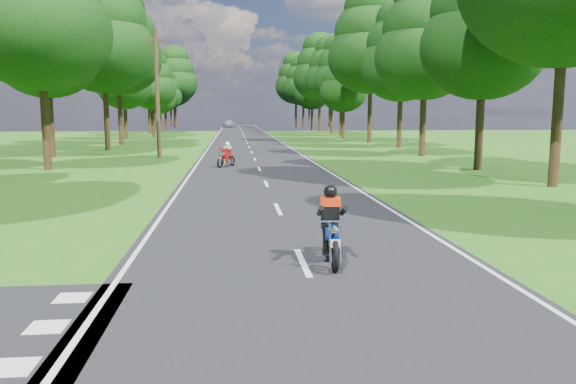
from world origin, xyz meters
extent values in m
plane|color=#225F15|center=(0.00, 0.00, 0.00)|extent=(160.00, 160.00, 0.00)
cube|color=black|center=(0.00, 50.00, 0.01)|extent=(7.00, 140.00, 0.02)
cube|color=silver|center=(0.00, 2.00, 0.02)|extent=(0.12, 2.00, 0.01)
cube|color=silver|center=(0.00, 8.00, 0.02)|extent=(0.12, 2.00, 0.01)
cube|color=silver|center=(0.00, 14.00, 0.02)|extent=(0.12, 2.00, 0.01)
cube|color=silver|center=(0.00, 20.00, 0.02)|extent=(0.12, 2.00, 0.01)
cube|color=silver|center=(0.00, 26.00, 0.02)|extent=(0.12, 2.00, 0.01)
cube|color=silver|center=(0.00, 32.00, 0.02)|extent=(0.12, 2.00, 0.01)
cube|color=silver|center=(0.00, 38.00, 0.02)|extent=(0.12, 2.00, 0.01)
cube|color=silver|center=(0.00, 44.00, 0.02)|extent=(0.12, 2.00, 0.01)
cube|color=silver|center=(0.00, 50.00, 0.02)|extent=(0.12, 2.00, 0.01)
cube|color=silver|center=(0.00, 56.00, 0.02)|extent=(0.12, 2.00, 0.01)
cube|color=silver|center=(0.00, 62.00, 0.02)|extent=(0.12, 2.00, 0.01)
cube|color=silver|center=(0.00, 68.00, 0.02)|extent=(0.12, 2.00, 0.01)
cube|color=silver|center=(0.00, 74.00, 0.02)|extent=(0.12, 2.00, 0.01)
cube|color=silver|center=(0.00, 80.00, 0.02)|extent=(0.12, 2.00, 0.01)
cube|color=silver|center=(0.00, 86.00, 0.02)|extent=(0.12, 2.00, 0.01)
cube|color=silver|center=(0.00, 92.00, 0.02)|extent=(0.12, 2.00, 0.01)
cube|color=silver|center=(0.00, 98.00, 0.02)|extent=(0.12, 2.00, 0.01)
cube|color=silver|center=(0.00, 104.00, 0.02)|extent=(0.12, 2.00, 0.01)
cube|color=silver|center=(0.00, 110.00, 0.02)|extent=(0.12, 2.00, 0.01)
cube|color=silver|center=(0.00, 116.00, 0.02)|extent=(0.12, 2.00, 0.01)
cube|color=silver|center=(-3.30, 50.00, 0.02)|extent=(0.10, 140.00, 0.01)
cube|color=silver|center=(3.30, 50.00, 0.02)|extent=(0.10, 140.00, 0.01)
cube|color=silver|center=(-3.80, -2.10, 0.02)|extent=(0.50, 0.50, 0.01)
cube|color=silver|center=(-3.80, -0.90, 0.02)|extent=(0.50, 0.50, 0.01)
cube|color=silver|center=(-3.80, 0.30, 0.02)|extent=(0.50, 0.50, 0.01)
cylinder|color=black|center=(-10.57, 20.76, 1.96)|extent=(0.40, 0.40, 3.91)
ellipsoid|color=black|center=(-10.57, 20.76, 6.78)|extent=(6.85, 6.85, 5.82)
cylinder|color=black|center=(-12.94, 29.18, 1.90)|extent=(0.40, 0.40, 3.79)
ellipsoid|color=black|center=(-12.94, 29.18, 6.57)|extent=(6.64, 6.64, 5.64)
ellipsoid|color=black|center=(-12.94, 29.18, 8.41)|extent=(5.69, 5.69, 4.84)
cylinder|color=black|center=(-10.82, 35.60, 2.16)|extent=(0.40, 0.40, 4.32)
ellipsoid|color=black|center=(-10.82, 35.60, 7.47)|extent=(7.56, 7.56, 6.42)
ellipsoid|color=black|center=(-10.82, 35.60, 9.58)|extent=(6.48, 6.48, 5.51)
cylinder|color=black|center=(-11.26, 43.10, 2.20)|extent=(0.40, 0.40, 4.40)
ellipsoid|color=black|center=(-11.26, 43.10, 7.62)|extent=(7.71, 7.71, 6.55)
ellipsoid|color=black|center=(-11.26, 43.10, 9.77)|extent=(6.60, 6.60, 5.61)
ellipsoid|color=black|center=(-11.26, 43.10, 11.92)|extent=(4.95, 4.95, 4.21)
cylinder|color=black|center=(-12.61, 52.78, 1.60)|extent=(0.40, 0.40, 3.20)
ellipsoid|color=black|center=(-12.61, 52.78, 5.54)|extent=(5.60, 5.60, 4.76)
ellipsoid|color=black|center=(-12.61, 52.78, 7.10)|extent=(4.80, 4.80, 4.08)
ellipsoid|color=black|center=(-12.61, 52.78, 8.66)|extent=(3.60, 3.60, 3.06)
cylinder|color=black|center=(-10.75, 60.15, 1.61)|extent=(0.40, 0.40, 3.22)
ellipsoid|color=black|center=(-10.75, 60.15, 5.58)|extent=(5.64, 5.64, 4.79)
ellipsoid|color=black|center=(-10.75, 60.15, 7.15)|extent=(4.83, 4.83, 4.11)
ellipsoid|color=black|center=(-10.75, 60.15, 8.72)|extent=(3.62, 3.62, 3.08)
cylinder|color=black|center=(-12.29, 67.91, 1.80)|extent=(0.40, 0.40, 3.61)
ellipsoid|color=black|center=(-12.29, 67.91, 6.25)|extent=(6.31, 6.31, 5.37)
ellipsoid|color=black|center=(-12.29, 67.91, 8.01)|extent=(5.41, 5.41, 4.60)
ellipsoid|color=black|center=(-12.29, 67.91, 9.76)|extent=(4.06, 4.06, 3.45)
cylinder|color=black|center=(-11.94, 75.74, 1.33)|extent=(0.40, 0.40, 2.67)
ellipsoid|color=black|center=(-11.94, 75.74, 4.62)|extent=(4.67, 4.67, 3.97)
ellipsoid|color=black|center=(-11.94, 75.74, 5.92)|extent=(4.00, 4.00, 3.40)
ellipsoid|color=black|center=(-11.94, 75.74, 7.22)|extent=(3.00, 3.00, 2.55)
cylinder|color=black|center=(-12.18, 84.90, 1.54)|extent=(0.40, 0.40, 3.09)
ellipsoid|color=black|center=(-12.18, 84.90, 5.34)|extent=(5.40, 5.40, 4.59)
ellipsoid|color=black|center=(-12.18, 84.90, 6.85)|extent=(4.63, 4.63, 3.93)
ellipsoid|color=black|center=(-12.18, 84.90, 8.35)|extent=(3.47, 3.47, 2.95)
cylinder|color=black|center=(-11.23, 91.41, 2.24)|extent=(0.40, 0.40, 4.48)
ellipsoid|color=black|center=(-11.23, 91.41, 7.75)|extent=(7.84, 7.84, 6.66)
ellipsoid|color=black|center=(-11.23, 91.41, 9.94)|extent=(6.72, 6.72, 5.71)
ellipsoid|color=black|center=(-11.23, 91.41, 12.12)|extent=(5.04, 5.04, 4.28)
cylinder|color=black|center=(-12.28, 100.39, 2.05)|extent=(0.40, 0.40, 4.09)
ellipsoid|color=black|center=(-12.28, 100.39, 7.09)|extent=(7.16, 7.16, 6.09)
ellipsoid|color=black|center=(-12.28, 100.39, 9.08)|extent=(6.14, 6.14, 5.22)
ellipsoid|color=black|center=(-12.28, 100.39, 11.08)|extent=(4.61, 4.61, 3.92)
cylinder|color=black|center=(11.06, 12.20, 2.28)|extent=(0.40, 0.40, 4.56)
cylinder|color=black|center=(10.92, 18.69, 1.75)|extent=(0.40, 0.40, 3.49)
ellipsoid|color=black|center=(10.92, 18.69, 6.05)|extent=(6.12, 6.12, 5.20)
ellipsoid|color=black|center=(10.92, 18.69, 7.75)|extent=(5.24, 5.24, 4.46)
cylinder|color=black|center=(11.06, 27.58, 1.85)|extent=(0.40, 0.40, 3.69)
ellipsoid|color=black|center=(11.06, 27.58, 6.39)|extent=(6.46, 6.46, 5.49)
ellipsoid|color=black|center=(11.06, 27.58, 8.19)|extent=(5.54, 5.54, 4.71)
cylinder|color=black|center=(12.17, 36.42, 1.87)|extent=(0.40, 0.40, 3.74)
ellipsoid|color=black|center=(12.17, 36.42, 6.48)|extent=(6.55, 6.55, 5.57)
ellipsoid|color=black|center=(12.17, 36.42, 8.31)|extent=(5.62, 5.62, 4.77)
ellipsoid|color=black|center=(12.17, 36.42, 10.13)|extent=(4.21, 4.21, 3.58)
cylinder|color=black|center=(11.72, 44.72, 2.32)|extent=(0.40, 0.40, 4.64)
ellipsoid|color=black|center=(11.72, 44.72, 8.04)|extent=(8.12, 8.12, 6.91)
ellipsoid|color=black|center=(11.72, 44.72, 10.30)|extent=(6.96, 6.96, 5.92)
ellipsoid|color=black|center=(11.72, 44.72, 12.56)|extent=(5.22, 5.22, 4.44)
cylinder|color=black|center=(10.55, 51.92, 1.45)|extent=(0.40, 0.40, 2.91)
ellipsoid|color=black|center=(10.55, 51.92, 5.03)|extent=(5.09, 5.09, 4.33)
ellipsoid|color=black|center=(10.55, 51.92, 6.45)|extent=(4.36, 4.36, 3.71)
ellipsoid|color=black|center=(10.55, 51.92, 7.87)|extent=(3.27, 3.27, 2.78)
cylinder|color=black|center=(11.77, 59.40, 1.94)|extent=(0.40, 0.40, 3.88)
ellipsoid|color=black|center=(11.77, 59.40, 6.71)|extent=(6.78, 6.78, 5.77)
ellipsoid|color=black|center=(11.77, 59.40, 8.60)|extent=(5.81, 5.81, 4.94)
ellipsoid|color=black|center=(11.77, 59.40, 10.49)|extent=(4.36, 4.36, 3.71)
cylinder|color=black|center=(12.10, 67.87, 2.09)|extent=(0.40, 0.40, 4.18)
ellipsoid|color=black|center=(12.10, 67.87, 7.23)|extent=(7.31, 7.31, 6.21)
ellipsoid|color=black|center=(12.10, 67.87, 9.27)|extent=(6.27, 6.27, 5.33)
ellipsoid|color=black|center=(12.10, 67.87, 11.31)|extent=(4.70, 4.70, 4.00)
cylinder|color=black|center=(11.80, 76.83, 2.32)|extent=(0.40, 0.40, 4.63)
ellipsoid|color=black|center=(11.80, 76.83, 8.02)|extent=(8.11, 8.11, 6.89)
ellipsoid|color=black|center=(11.80, 76.83, 10.28)|extent=(6.95, 6.95, 5.91)
ellipsoid|color=black|center=(11.80, 76.83, 12.54)|extent=(5.21, 5.21, 4.43)
cylinder|color=black|center=(11.69, 84.12, 1.68)|extent=(0.40, 0.40, 3.36)
ellipsoid|color=black|center=(11.69, 84.12, 5.82)|extent=(5.88, 5.88, 5.00)
ellipsoid|color=black|center=(11.69, 84.12, 7.46)|extent=(5.04, 5.04, 4.29)
ellipsoid|color=black|center=(11.69, 84.12, 9.10)|extent=(3.78, 3.78, 3.21)
cylinder|color=black|center=(11.14, 91.34, 2.04)|extent=(0.40, 0.40, 4.09)
ellipsoid|color=black|center=(11.14, 91.34, 7.07)|extent=(7.15, 7.15, 6.08)
ellipsoid|color=black|center=(11.14, 91.34, 9.07)|extent=(6.13, 6.13, 5.21)
ellipsoid|color=black|center=(11.14, 91.34, 11.06)|extent=(4.60, 4.60, 3.91)
cylinder|color=black|center=(10.68, 99.10, 2.24)|extent=(0.40, 0.40, 4.48)
ellipsoid|color=black|center=(10.68, 99.10, 7.76)|extent=(7.84, 7.84, 6.66)
ellipsoid|color=black|center=(10.68, 99.10, 9.94)|extent=(6.72, 6.72, 5.71)
ellipsoid|color=black|center=(10.68, 99.10, 12.13)|extent=(5.04, 5.04, 4.28)
cylinder|color=black|center=(-14.00, 110.00, 1.92)|extent=(0.40, 0.40, 3.84)
ellipsoid|color=black|center=(-14.00, 110.00, 6.65)|extent=(6.72, 6.72, 5.71)
ellipsoid|color=black|center=(-14.00, 110.00, 8.52)|extent=(5.76, 5.76, 4.90)
ellipsoid|color=black|center=(-14.00, 110.00, 10.39)|extent=(4.32, 4.32, 3.67)
cylinder|color=black|center=(15.00, 112.00, 2.08)|extent=(0.40, 0.40, 4.16)
ellipsoid|color=black|center=(15.00, 112.00, 7.20)|extent=(7.28, 7.28, 6.19)
ellipsoid|color=black|center=(15.00, 112.00, 9.23)|extent=(6.24, 6.24, 5.30)
ellipsoid|color=black|center=(15.00, 112.00, 11.26)|extent=(4.68, 4.68, 3.98)
cylinder|color=black|center=(-16.00, 95.00, 1.76)|extent=(0.40, 0.40, 3.52)
ellipsoid|color=black|center=(-16.00, 95.00, 6.09)|extent=(6.16, 6.16, 5.24)
ellipsoid|color=black|center=(-16.00, 95.00, 7.81)|extent=(5.28, 5.28, 4.49)
ellipsoid|color=black|center=(-16.00, 95.00, 9.53)|extent=(3.96, 3.96, 3.37)
cylinder|color=black|center=(17.00, 98.00, 2.24)|extent=(0.40, 0.40, 4.48)
ellipsoid|color=black|center=(17.00, 98.00, 7.76)|extent=(7.84, 7.84, 6.66)
ellipsoid|color=black|center=(17.00, 98.00, 9.94)|extent=(6.72, 6.72, 5.71)
ellipsoid|color=black|center=(17.00, 98.00, 12.12)|extent=(5.04, 5.04, 4.28)
cylinder|color=#382616|center=(-6.00, 28.00, 4.00)|extent=(0.26, 0.26, 8.00)
cube|color=#382616|center=(-6.00, 28.00, 7.30)|extent=(1.20, 0.10, 0.10)
imported|color=#B1B3B9|center=(-2.01, 100.02, 0.74)|extent=(3.02, 4.58, 1.45)
camera|label=1|loc=(-1.29, -8.33, 2.86)|focal=35.00mm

